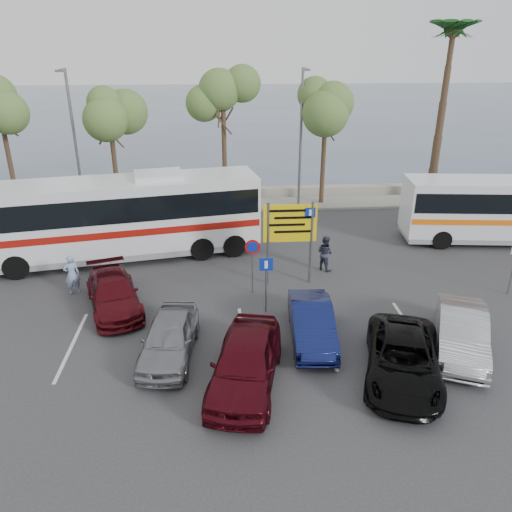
{
  "coord_description": "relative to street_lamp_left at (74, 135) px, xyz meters",
  "views": [
    {
      "loc": [
        -1.78,
        -15.77,
        9.59
      ],
      "look_at": [
        -0.41,
        3.0,
        1.38
      ],
      "focal_mm": 35.0,
      "sensor_mm": 36.0,
      "label": 1
    }
  ],
  "objects": [
    {
      "name": "seawall",
      "position": [
        10.0,
        2.48,
        -4.3
      ],
      "size": [
        48.0,
        0.8,
        0.6
      ],
      "primitive_type": "cube",
      "color": "gray",
      "rests_on": "ground"
    },
    {
      "name": "sea",
      "position": [
        10.0,
        46.48,
        -4.59
      ],
      "size": [
        140.0,
        140.0,
        0.0
      ],
      "primitive_type": "plane",
      "color": "#404E66",
      "rests_on": "ground"
    },
    {
      "name": "car_maroon",
      "position": [
        4.0,
        -12.02,
        -3.97
      ],
      "size": [
        3.06,
        4.7,
        1.27
      ],
      "primitive_type": "imported",
      "rotation": [
        0.0,
        0.0,
        0.32
      ],
      "color": "#4E0D14",
      "rests_on": "ground"
    },
    {
      "name": "coach_bus_left",
      "position": [
        3.5,
        -7.02,
        -2.74
      ],
      "size": [
        13.11,
        5.03,
        4.0
      ],
      "color": "silver",
      "rests_on": "ground"
    },
    {
      "name": "pedestrian_near",
      "position": [
        2.1,
        -10.6,
        -3.76
      ],
      "size": [
        0.72,
        0.61,
        1.67
      ],
      "primitive_type": "imported",
      "rotation": [
        0.0,
        0.0,
        3.55
      ],
      "color": "#8399BF",
      "rests_on": "ground"
    },
    {
      "name": "kerb_strip",
      "position": [
        10.0,
        0.48,
        -4.52
      ],
      "size": [
        44.0,
        2.4,
        0.15
      ],
      "primitive_type": "cube",
      "color": "gray",
      "rests_on": "ground"
    },
    {
      "name": "lane_markings",
      "position": [
        8.86,
        -14.52,
        -4.6
      ],
      "size": [
        12.02,
        4.2,
        0.01
      ],
      "primitive_type": null,
      "color": "silver",
      "rests_on": "ground"
    },
    {
      "name": "palm_tree",
      "position": [
        21.5,
        0.48,
        5.27
      ],
      "size": [
        4.8,
        4.8,
        11.2
      ],
      "color": "#382619",
      "rests_on": "kerb_strip"
    },
    {
      "name": "street_lamp_right",
      "position": [
        13.0,
        0.0,
        0.0
      ],
      "size": [
        0.45,
        1.15,
        8.01
      ],
      "color": "slate",
      "rests_on": "kerb_strip"
    },
    {
      "name": "car_red",
      "position": [
        8.8,
        -17.02,
        -3.81
      ],
      "size": [
        2.82,
        4.95,
        1.59
      ],
      "primitive_type": "imported",
      "rotation": [
        0.0,
        0.0,
        -0.22
      ],
      "color": "#470A13",
      "rests_on": "ground"
    },
    {
      "name": "tree_left",
      "position": [
        2.0,
        0.48,
        1.41
      ],
      "size": [
        3.2,
        3.2,
        7.2
      ],
      "color": "#382619",
      "rests_on": "kerb_strip"
    },
    {
      "name": "suv_black",
      "position": [
        13.6,
        -17.02,
        -3.94
      ],
      "size": [
        3.51,
        5.18,
        1.32
      ],
      "primitive_type": "imported",
      "rotation": [
        0.0,
        0.0,
        -0.31
      ],
      "color": "black",
      "rests_on": "ground"
    },
    {
      "name": "car_blue",
      "position": [
        11.2,
        -14.73,
        -3.94
      ],
      "size": [
        1.63,
        4.07,
        1.32
      ],
      "primitive_type": "imported",
      "rotation": [
        0.0,
        0.0,
        -0.06
      ],
      "color": "#0F1749",
      "rests_on": "ground"
    },
    {
      "name": "car_silver_a",
      "position": [
        6.4,
        -15.35,
        -3.92
      ],
      "size": [
        2.01,
        4.16,
        1.37
      ],
      "primitive_type": "imported",
      "rotation": [
        0.0,
        0.0,
        -0.1
      ],
      "color": "gray",
      "rests_on": "ground"
    },
    {
      "name": "ground",
      "position": [
        10.0,
        -13.52,
        -4.6
      ],
      "size": [
        120.0,
        120.0,
        0.0
      ],
      "primitive_type": "plane",
      "color": "#333335",
      "rests_on": "ground"
    },
    {
      "name": "pedestrian_far",
      "position": [
        12.79,
        -9.09,
        -3.8
      ],
      "size": [
        0.97,
        0.99,
        1.6
      ],
      "primitive_type": "imported",
      "rotation": [
        0.0,
        0.0,
        2.29
      ],
      "color": "#2F3347",
      "rests_on": "ground"
    },
    {
      "name": "tree_mid",
      "position": [
        8.5,
        0.48,
        2.06
      ],
      "size": [
        3.2,
        3.2,
        8.0
      ],
      "color": "#382619",
      "rests_on": "kerb_strip"
    },
    {
      "name": "tree_right",
      "position": [
        14.5,
        0.48,
        1.57
      ],
      "size": [
        3.2,
        3.2,
        7.4
      ],
      "color": "#382619",
      "rests_on": "kerb_strip"
    },
    {
      "name": "street_lamp_left",
      "position": [
        0.0,
        0.0,
        0.0
      ],
      "size": [
        0.45,
        1.15,
        8.01
      ],
      "color": "slate",
      "rests_on": "kerb_strip"
    },
    {
      "name": "direction_sign",
      "position": [
        11.0,
        -10.32,
        -2.17
      ],
      "size": [
        2.2,
        0.12,
        3.6
      ],
      "color": "slate",
      "rests_on": "ground"
    },
    {
      "name": "car_silver_b",
      "position": [
        16.0,
        -15.78,
        -3.89
      ],
      "size": [
        3.02,
        4.57,
        1.42
      ],
      "primitive_type": "imported",
      "rotation": [
        0.0,
        0.0,
        -0.38
      ],
      "color": "#9B9BA0",
      "rests_on": "ground"
    },
    {
      "name": "sign_no_stop",
      "position": [
        9.4,
        -11.13,
        -3.02
      ],
      "size": [
        0.6,
        0.08,
        2.35
      ],
      "color": "slate",
      "rests_on": "ground"
    },
    {
      "name": "sign_parking",
      "position": [
        9.8,
        -12.73,
        -3.13
      ],
      "size": [
        0.5,
        0.07,
        2.25
      ],
      "color": "slate",
      "rests_on": "ground"
    }
  ]
}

